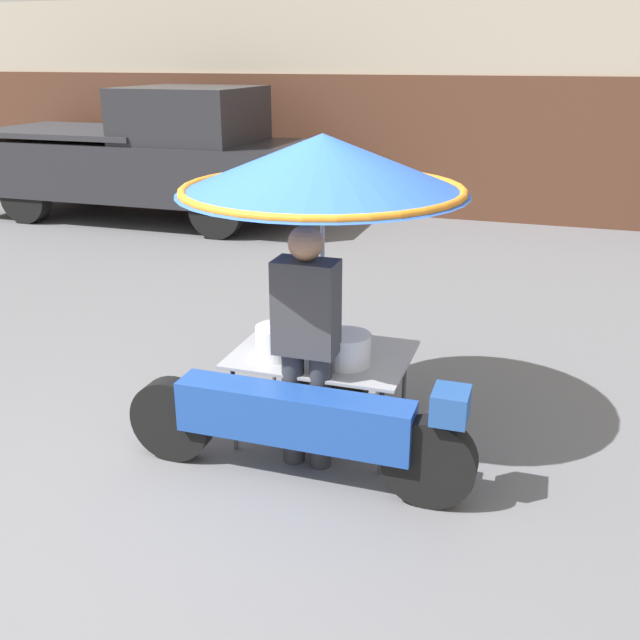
# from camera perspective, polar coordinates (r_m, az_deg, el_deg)

# --- Properties ---
(ground_plane) EXTENTS (36.00, 36.00, 0.00)m
(ground_plane) POSITION_cam_1_polar(r_m,az_deg,el_deg) (4.33, -10.98, -14.75)
(ground_plane) COLOR slate
(shopfront_building) EXTENTS (28.00, 2.06, 3.37)m
(shopfront_building) POSITION_cam_1_polar(r_m,az_deg,el_deg) (12.61, 10.08, 16.49)
(shopfront_building) COLOR #B2A893
(shopfront_building) RESTS_ON ground
(vendor_motorcycle_cart) EXTENTS (2.21, 1.79, 2.03)m
(vendor_motorcycle_cart) POSITION_cam_1_polar(r_m,az_deg,el_deg) (4.37, -0.02, 8.56)
(vendor_motorcycle_cart) COLOR black
(vendor_motorcycle_cart) RESTS_ON ground
(vendor_person) EXTENTS (0.38, 0.22, 1.56)m
(vendor_person) POSITION_cam_1_polar(r_m,az_deg,el_deg) (4.31, -1.10, -1.39)
(vendor_person) COLOR #2D2D33
(vendor_person) RESTS_ON ground
(pickup_truck) EXTENTS (5.47, 1.99, 2.04)m
(pickup_truck) POSITION_cam_1_polar(r_m,az_deg,el_deg) (11.70, -13.30, 12.60)
(pickup_truck) COLOR black
(pickup_truck) RESTS_ON ground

